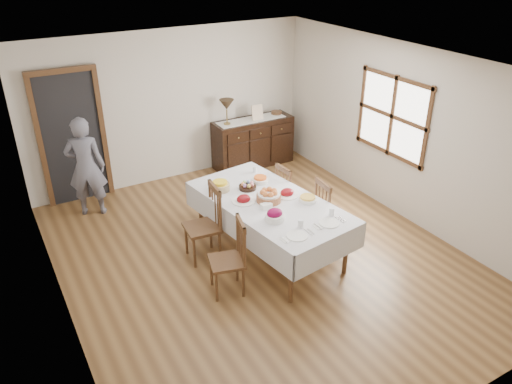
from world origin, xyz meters
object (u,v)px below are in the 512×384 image
person (85,164)px  chair_left_far (206,223)px  chair_left_near (231,257)px  sideboard (253,142)px  table_lamp (227,105)px  chair_right_near (330,212)px  dining_table (269,207)px  chair_right_far (290,194)px

person → chair_left_far: bearing=138.9°
chair_left_near → person: (-1.00, 2.82, 0.35)m
chair_left_far → sideboard: size_ratio=0.70×
chair_left_far → person: (-1.05, 2.01, 0.31)m
chair_left_far → person: person is taller
person → table_lamp: 2.63m
person → table_lamp: (2.58, 0.33, 0.41)m
chair_right_near → sideboard: 2.95m
person → chair_right_near: bearing=157.4°
chair_left_far → chair_right_near: bearing=76.5°
table_lamp → dining_table: bearing=-105.5°
dining_table → chair_left_far: bearing=149.9°
sideboard → table_lamp: table_lamp is taller
chair_left_far → sideboard: (2.06, 2.35, -0.08)m
chair_left_far → chair_right_near: (1.63, -0.56, -0.03)m
chair_left_near → table_lamp: bearing=168.1°
chair_left_far → table_lamp: table_lamp is taller
dining_table → sideboard: size_ratio=1.64×
chair_right_near → person: (-2.68, 2.57, 0.34)m
chair_left_near → table_lamp: size_ratio=2.12×
chair_right_near → person: size_ratio=0.59×
dining_table → chair_left_near: bearing=-157.4°
chair_right_near → table_lamp: (-0.10, 2.90, 0.75)m
dining_table → table_lamp: 2.81m
dining_table → chair_right_far: bearing=29.7°
chair_right_far → person: (-2.53, 1.80, 0.36)m
chair_left_far → sideboard: 3.13m
sideboard → person: person is taller
chair_left_far → chair_right_near: size_ratio=1.06×
chair_left_far → chair_right_far: (1.47, 0.21, -0.05)m
chair_right_near → dining_table: bearing=80.7°
chair_right_near → table_lamp: 3.00m
chair_left_near → person: size_ratio=0.58×
chair_left_far → sideboard: bearing=144.3°
chair_right_far → person: bearing=52.4°
chair_right_near → person: 3.73m
chair_left_far → chair_right_far: chair_left_far is taller
chair_left_near → sideboard: 3.80m
dining_table → chair_right_far: (0.69, 0.53, -0.22)m
chair_right_far → sideboard: chair_right_far is taller
dining_table → person: person is taller
chair_left_far → table_lamp: bearing=152.4°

